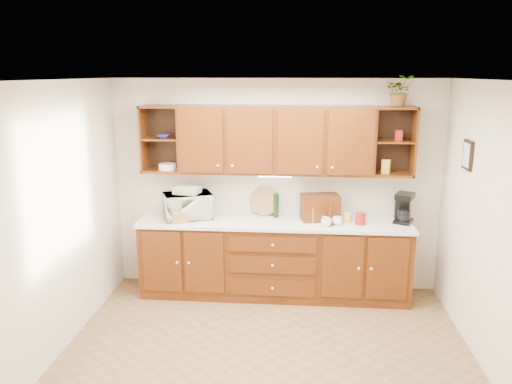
% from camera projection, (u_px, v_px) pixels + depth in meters
% --- Properties ---
extents(floor, '(4.00, 4.00, 0.00)m').
position_uv_depth(floor, '(266.00, 359.00, 4.76)').
color(floor, brown).
rests_on(floor, ground).
extents(ceiling, '(4.00, 4.00, 0.00)m').
position_uv_depth(ceiling, '(267.00, 80.00, 4.16)').
color(ceiling, white).
rests_on(ceiling, back_wall).
extents(back_wall, '(4.00, 0.00, 4.00)m').
position_uv_depth(back_wall, '(276.00, 186.00, 6.15)').
color(back_wall, beige).
rests_on(back_wall, floor).
extents(left_wall, '(0.00, 3.50, 3.50)m').
position_uv_depth(left_wall, '(52.00, 223.00, 4.63)').
color(left_wall, beige).
rests_on(left_wall, floor).
extents(right_wall, '(0.00, 3.50, 3.50)m').
position_uv_depth(right_wall, '(498.00, 235.00, 4.29)').
color(right_wall, beige).
rests_on(right_wall, floor).
extents(base_cabinets, '(3.20, 0.60, 0.90)m').
position_uv_depth(base_cabinets, '(274.00, 259.00, 6.06)').
color(base_cabinets, '#371706').
rests_on(base_cabinets, floor).
extents(countertop, '(3.24, 0.64, 0.04)m').
position_uv_depth(countertop, '(274.00, 223.00, 5.94)').
color(countertop, silver).
rests_on(countertop, base_cabinets).
extents(upper_cabinets, '(3.20, 0.33, 0.80)m').
position_uv_depth(upper_cabinets, '(276.00, 140.00, 5.86)').
color(upper_cabinets, '#371706').
rests_on(upper_cabinets, back_wall).
extents(undercabinet_light, '(0.40, 0.05, 0.02)m').
position_uv_depth(undercabinet_light, '(275.00, 176.00, 5.91)').
color(undercabinet_light, white).
rests_on(undercabinet_light, upper_cabinets).
extents(framed_picture, '(0.03, 0.24, 0.30)m').
position_uv_depth(framed_picture, '(468.00, 155.00, 5.04)').
color(framed_picture, black).
rests_on(framed_picture, right_wall).
extents(wicker_basket, '(0.32, 0.32, 0.13)m').
position_uv_depth(wicker_basket, '(179.00, 216.00, 5.91)').
color(wicker_basket, '#A88046').
rests_on(wicker_basket, countertop).
extents(microwave, '(0.66, 0.57, 0.31)m').
position_uv_depth(microwave, '(188.00, 206.00, 6.03)').
color(microwave, beige).
rests_on(microwave, countertop).
extents(towel_stack, '(0.33, 0.27, 0.09)m').
position_uv_depth(towel_stack, '(187.00, 190.00, 5.98)').
color(towel_stack, '#ECE36F').
rests_on(towel_stack, microwave).
extents(wine_bottle, '(0.07, 0.07, 0.30)m').
position_uv_depth(wine_bottle, '(276.00, 205.00, 6.06)').
color(wine_bottle, black).
rests_on(wine_bottle, countertop).
extents(woven_tray, '(0.37, 0.16, 0.35)m').
position_uv_depth(woven_tray, '(264.00, 214.00, 6.19)').
color(woven_tray, '#A88046').
rests_on(woven_tray, countertop).
extents(bread_box, '(0.48, 0.35, 0.31)m').
position_uv_depth(bread_box, '(320.00, 207.00, 5.95)').
color(bread_box, '#371706').
rests_on(bread_box, countertop).
extents(mug_tree, '(0.25, 0.27, 0.33)m').
position_uv_depth(mug_tree, '(330.00, 220.00, 5.79)').
color(mug_tree, '#371706').
rests_on(mug_tree, countertop).
extents(canister_red, '(0.15, 0.15, 0.14)m').
position_uv_depth(canister_red, '(360.00, 219.00, 5.79)').
color(canister_red, maroon).
rests_on(canister_red, countertop).
extents(canister_white, '(0.08, 0.08, 0.19)m').
position_uv_depth(canister_white, '(312.00, 214.00, 5.86)').
color(canister_white, white).
rests_on(canister_white, countertop).
extents(canister_yellow, '(0.11, 0.11, 0.11)m').
position_uv_depth(canister_yellow, '(348.00, 218.00, 5.88)').
color(canister_yellow, gold).
rests_on(canister_yellow, countertop).
extents(coffee_maker, '(0.27, 0.31, 0.35)m').
position_uv_depth(coffee_maker, '(404.00, 208.00, 5.86)').
color(coffee_maker, black).
rests_on(coffee_maker, countertop).
extents(bowl_stack, '(0.16, 0.16, 0.04)m').
position_uv_depth(bowl_stack, '(163.00, 137.00, 5.95)').
color(bowl_stack, navy).
rests_on(bowl_stack, upper_cabinets).
extents(plate_stack, '(0.26, 0.26, 0.07)m').
position_uv_depth(plate_stack, '(168.00, 167.00, 6.03)').
color(plate_stack, white).
rests_on(plate_stack, upper_cabinets).
extents(pantry_box_yellow, '(0.11, 0.10, 0.16)m').
position_uv_depth(pantry_box_yellow, '(386.00, 166.00, 5.79)').
color(pantry_box_yellow, gold).
rests_on(pantry_box_yellow, upper_cabinets).
extents(pantry_box_red, '(0.08, 0.07, 0.12)m').
position_uv_depth(pantry_box_red, '(398.00, 135.00, 5.71)').
color(pantry_box_red, maroon).
rests_on(pantry_box_red, upper_cabinets).
extents(potted_plant, '(0.34, 0.30, 0.35)m').
position_uv_depth(potted_plant, '(400.00, 91.00, 5.57)').
color(potted_plant, '#999999').
rests_on(potted_plant, upper_cabinets).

